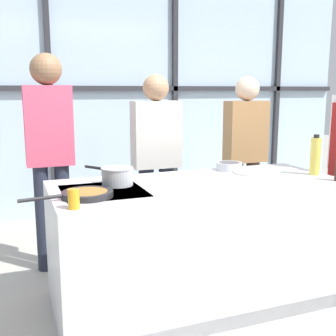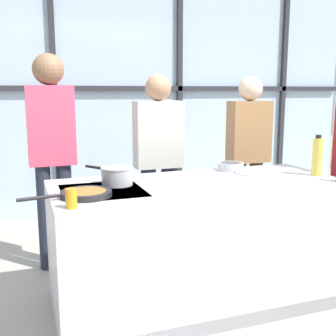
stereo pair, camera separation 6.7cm
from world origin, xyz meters
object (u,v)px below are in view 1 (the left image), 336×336
(white_plate, at_px, (251,172))
(mixing_bowl, at_px, (229,166))
(oil_bottle, at_px, (315,156))
(spectator_center_left, at_px, (156,155))
(spectator_center_right, at_px, (245,150))
(spectator_far_left, at_px, (50,145))
(juice_glass_near, at_px, (74,199))
(saucepan, at_px, (117,176))
(frying_pan, at_px, (86,194))

(white_plate, distance_m, mixing_bowl, 0.21)
(white_plate, relative_size, oil_bottle, 0.87)
(spectator_center_left, distance_m, oil_bottle, 1.37)
(white_plate, distance_m, oil_bottle, 0.50)
(spectator_center_right, relative_size, white_plate, 6.11)
(spectator_far_left, xyz_separation_m, juice_glass_near, (-0.00, -1.30, -0.14))
(spectator_far_left, distance_m, saucepan, 0.90)
(mixing_bowl, xyz_separation_m, oil_bottle, (0.52, -0.40, 0.11))
(spectator_center_right, height_order, juice_glass_near, spectator_center_right)
(spectator_center_right, bearing_deg, spectator_far_left, 0.00)
(saucepan, relative_size, white_plate, 1.33)
(spectator_far_left, relative_size, juice_glass_near, 16.39)
(spectator_far_left, xyz_separation_m, oil_bottle, (1.86, -1.00, -0.05))
(white_plate, bearing_deg, spectator_far_left, 151.35)
(spectator_center_left, xyz_separation_m, mixing_bowl, (0.41, -0.61, -0.03))
(spectator_center_left, bearing_deg, spectator_center_right, -180.00)
(spectator_far_left, relative_size, spectator_center_right, 1.10)
(juice_glass_near, bearing_deg, saucepan, 53.11)
(spectator_center_left, xyz_separation_m, juice_glass_near, (-0.93, -1.30, -0.01))
(frying_pan, height_order, oil_bottle, oil_bottle)
(oil_bottle, distance_m, juice_glass_near, 1.89)
(spectator_center_right, distance_m, oil_bottle, 1.01)
(frying_pan, relative_size, saucepan, 1.56)
(saucepan, bearing_deg, juice_glass_near, -126.89)
(mixing_bowl, bearing_deg, spectator_center_right, 49.66)
(frying_pan, xyz_separation_m, mixing_bowl, (1.24, 0.46, 0.02))
(saucepan, bearing_deg, oil_bottle, -7.08)
(frying_pan, xyz_separation_m, saucepan, (0.26, 0.25, 0.05))
(spectator_center_left, bearing_deg, juice_glass_near, 54.39)
(saucepan, height_order, white_plate, saucepan)
(spectator_far_left, relative_size, saucepan, 5.06)
(spectator_center_right, xyz_separation_m, juice_glass_near, (-1.86, -1.30, -0.01))
(white_plate, bearing_deg, oil_bottle, -27.33)
(juice_glass_near, bearing_deg, spectator_center_left, 54.39)
(white_plate, bearing_deg, spectator_center_right, 61.92)
(spectator_center_right, height_order, oil_bottle, spectator_center_right)
(white_plate, height_order, mixing_bowl, mixing_bowl)
(spectator_far_left, xyz_separation_m, frying_pan, (0.10, -1.07, -0.17))
(spectator_center_right, height_order, frying_pan, spectator_center_right)
(oil_bottle, bearing_deg, juice_glass_near, -170.94)
(spectator_center_left, relative_size, frying_pan, 2.96)
(spectator_far_left, distance_m, white_plate, 1.65)
(white_plate, relative_size, juice_glass_near, 2.44)
(saucepan, bearing_deg, frying_pan, -135.39)
(spectator_center_left, xyz_separation_m, frying_pan, (-0.83, -1.07, -0.04))
(spectator_center_left, xyz_separation_m, saucepan, (-0.57, -0.82, 0.00))
(spectator_far_left, bearing_deg, mixing_bowl, 155.65)
(saucepan, distance_m, white_plate, 1.08)
(spectator_center_left, distance_m, white_plate, 0.94)
(spectator_center_left, height_order, oil_bottle, spectator_center_left)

